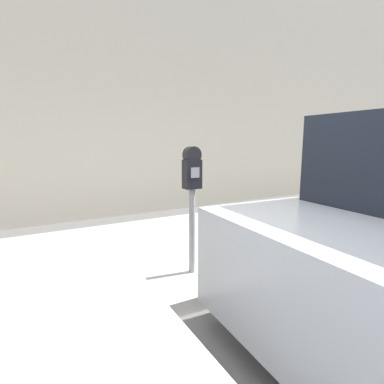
% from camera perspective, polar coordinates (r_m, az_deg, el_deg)
% --- Properties ---
extents(ground_plane, '(60.00, 60.00, 0.00)m').
position_cam_1_polar(ground_plane, '(2.30, 8.28, -32.02)').
color(ground_plane, slate).
extents(sidewalk, '(24.00, 2.80, 0.15)m').
position_cam_1_polar(sidewalk, '(3.98, -11.70, -12.02)').
color(sidewalk, '#BCB7AD').
rests_on(sidewalk, ground_plane).
extents(building_facade, '(24.00, 0.30, 6.83)m').
position_cam_1_polar(building_facade, '(6.53, -20.51, 25.85)').
color(building_facade, beige).
rests_on(building_facade, ground_plane).
extents(parking_meter, '(0.17, 0.13, 1.33)m').
position_cam_1_polar(parking_meter, '(3.06, 0.00, 0.99)').
color(parking_meter, gray).
rests_on(parking_meter, sidewalk).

